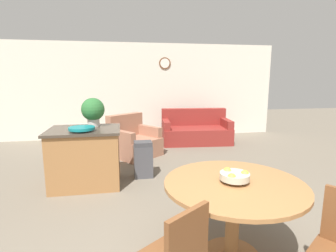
{
  "coord_description": "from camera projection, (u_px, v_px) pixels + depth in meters",
  "views": [
    {
      "loc": [
        -0.56,
        -1.36,
        1.71
      ],
      "look_at": [
        0.14,
        2.63,
        0.97
      ],
      "focal_mm": 28.0,
      "sensor_mm": 36.0,
      "label": 1
    }
  ],
  "objects": [
    {
      "name": "armchair",
      "position": [
        134.0,
        142.0,
        5.87
      ],
      "size": [
        1.27,
        1.26,
        0.91
      ],
      "rotation": [
        0.0,
        0.0,
        0.67
      ],
      "color": "#A87056",
      "rests_on": "ground_plane"
    },
    {
      "name": "kitchen_island",
      "position": [
        86.0,
        157.0,
        4.22
      ],
      "size": [
        1.11,
        0.88,
        0.93
      ],
      "color": "#9E6B3D",
      "rests_on": "ground_plane"
    },
    {
      "name": "teal_bowl",
      "position": [
        82.0,
        128.0,
        3.94
      ],
      "size": [
        0.39,
        0.39,
        0.07
      ],
      "color": "#147A7F",
      "rests_on": "kitchen_island"
    },
    {
      "name": "couch",
      "position": [
        196.0,
        131.0,
        7.08
      ],
      "size": [
        1.86,
        1.11,
        0.89
      ],
      "rotation": [
        0.0,
        0.0,
        -0.08
      ],
      "color": "maroon",
      "rests_on": "ground_plane"
    },
    {
      "name": "fruit_bowl",
      "position": [
        235.0,
        176.0,
        2.39
      ],
      "size": [
        0.27,
        0.27,
        0.12
      ],
      "color": "#B7B29E",
      "rests_on": "dining_table"
    },
    {
      "name": "trash_bin",
      "position": [
        143.0,
        159.0,
        4.58
      ],
      "size": [
        0.32,
        0.26,
        0.63
      ],
      "color": "#47474C",
      "rests_on": "ground_plane"
    },
    {
      "name": "dining_table",
      "position": [
        234.0,
        200.0,
        2.43
      ],
      "size": [
        1.29,
        1.29,
        0.77
      ],
      "color": "#9E6B3D",
      "rests_on": "ground_plane"
    },
    {
      "name": "potted_plant",
      "position": [
        93.0,
        110.0,
        4.32
      ],
      "size": [
        0.38,
        0.38,
        0.47
      ],
      "color": "beige",
      "rests_on": "kitchen_island"
    },
    {
      "name": "wall_back",
      "position": [
        142.0,
        91.0,
        7.59
      ],
      "size": [
        8.0,
        0.09,
        2.7
      ],
      "color": "silver",
      "rests_on": "ground_plane"
    }
  ]
}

